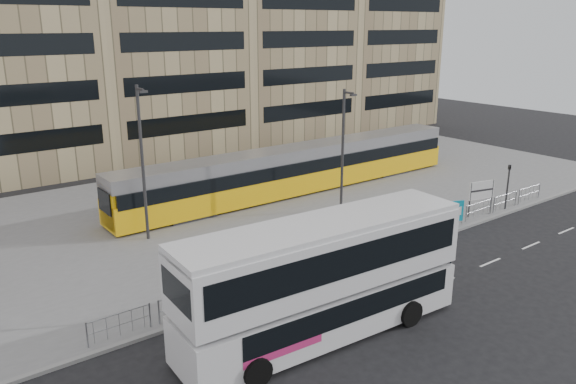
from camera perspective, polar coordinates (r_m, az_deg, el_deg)
ground at (r=30.14m, az=7.03°, el=-7.46°), size 120.00×120.00×0.00m
plaza at (r=38.98m, az=-5.27°, el=-1.59°), size 64.00×24.00×0.15m
kerb at (r=30.14m, az=6.97°, el=-7.30°), size 64.00×0.25×0.17m
building_row at (r=57.74m, az=-16.59°, el=16.70°), size 70.40×18.40×31.20m
pedestrian_barrier at (r=31.41m, az=9.10°, el=-4.58°), size 32.07×0.07×1.10m
road_markings at (r=28.42m, az=14.19°, el=-9.42°), size 62.00×0.12×0.01m
double_decker_bus at (r=22.58m, az=3.57°, el=-8.49°), size 12.51×3.70×4.94m
tram at (r=41.93m, az=1.07°, el=2.36°), size 29.29×2.86×3.45m
station_sign at (r=38.75m, az=19.05°, el=0.03°), size 1.97×0.56×2.32m
ad_panel at (r=36.32m, az=16.79°, el=-1.89°), size 0.85×0.38×1.67m
pedestrian at (r=31.29m, az=4.24°, el=-4.52°), size 0.41×0.61×1.63m
traffic_light_west at (r=24.42m, az=-10.68°, el=-8.17°), size 0.18×0.21×3.10m
traffic_light_east at (r=40.57m, az=21.46°, el=1.05°), size 0.22×0.24×3.10m
lamp_post_west at (r=32.68m, az=-14.56°, el=3.32°), size 0.45×1.04×8.96m
lamp_post_east at (r=37.03m, az=5.64°, el=4.67°), size 0.45×1.04×8.14m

